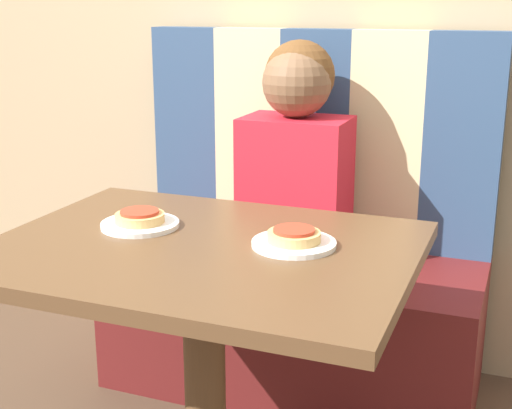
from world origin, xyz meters
name	(u,v)px	position (x,y,z in m)	size (l,w,h in m)	color
booth_seat	(293,321)	(0.00, 0.68, 0.22)	(1.20, 0.54, 0.45)	#5B1919
booth_backrest	(317,137)	(0.00, 0.90, 0.81)	(1.20, 0.09, 0.71)	navy
dining_table	(203,283)	(0.00, 0.00, 0.62)	(0.96, 0.74, 0.71)	brown
person	(296,149)	(0.00, 0.68, 0.81)	(0.33, 0.25, 0.69)	red
plate_left	(140,224)	(-0.20, 0.07, 0.72)	(0.19, 0.19, 0.01)	white
plate_right	(294,244)	(0.20, 0.07, 0.72)	(0.19, 0.19, 0.01)	white
pizza_left	(140,217)	(-0.20, 0.07, 0.74)	(0.12, 0.12, 0.03)	tan
pizza_right	(294,235)	(0.20, 0.07, 0.74)	(0.12, 0.12, 0.03)	tan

